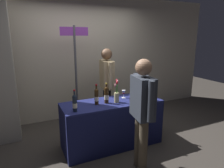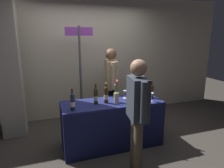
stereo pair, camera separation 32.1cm
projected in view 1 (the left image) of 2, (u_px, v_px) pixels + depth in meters
ground_plane at (112, 144)px, 3.47m from camera, size 12.00×12.00×0.00m
back_partition at (83, 57)px, 4.53m from camera, size 6.81×0.12×2.72m
tasting_table at (112, 116)px, 3.35m from camera, size 1.65×0.62×0.78m
featured_wine_bottle at (132, 95)px, 3.24m from camera, size 0.07×0.07×0.30m
display_bottle_0 at (75, 103)px, 2.82m from camera, size 0.07×0.07×0.33m
display_bottle_1 at (139, 88)px, 3.63m from camera, size 0.07×0.07×0.31m
display_bottle_2 at (97, 96)px, 3.12m from camera, size 0.07×0.07×0.33m
display_bottle_3 at (106, 95)px, 3.19m from camera, size 0.07×0.07×0.33m
display_bottle_4 at (149, 90)px, 3.51m from camera, size 0.08×0.08×0.30m
wine_glass_near_vendor at (124, 93)px, 3.47m from camera, size 0.07×0.07×0.14m
wine_glass_mid at (150, 94)px, 3.34m from camera, size 0.08×0.08×0.15m
flower_vase at (117, 95)px, 3.23m from camera, size 0.08×0.08×0.39m
vendor_presenter at (107, 80)px, 4.05m from camera, size 0.28×0.61×1.60m
taster_foreground_right at (142, 107)px, 2.63m from camera, size 0.27×0.56×1.56m
booth_signpost at (76, 67)px, 3.88m from camera, size 0.54×0.04×2.03m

